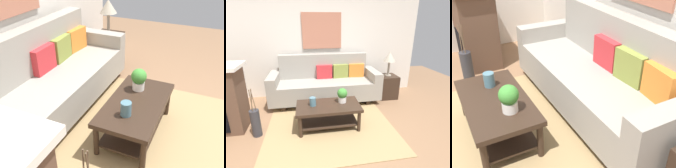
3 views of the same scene
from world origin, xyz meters
TOP-DOWN VIEW (x-y plane):
  - ground_plane at (0.00, 0.00)m, footprint 8.92×8.92m
  - wall_back at (0.00, 2.23)m, footprint 4.92×0.10m
  - area_rug at (0.00, 0.50)m, footprint 2.22×1.85m
  - couch at (0.03, 1.69)m, footprint 2.44×0.84m
  - throw_pillow_crimson at (0.03, 1.82)m, footprint 0.36×0.12m
  - throw_pillow_olive at (0.42, 1.82)m, footprint 0.37×0.14m
  - throw_pillow_orange at (0.81, 1.82)m, footprint 0.37×0.16m
  - coffee_table at (-0.03, 0.57)m, footprint 1.10×0.60m
  - tabletop_vase at (-0.29, 0.59)m, footprint 0.11×0.11m
  - potted_plant_tabletop at (0.23, 0.64)m, footprint 0.18×0.18m
  - side_table at (1.56, 1.63)m, footprint 0.44×0.44m
  - table_lamp at (1.56, 1.63)m, footprint 0.28×0.28m

SIDE VIEW (x-z plane):
  - ground_plane at x=0.00m, z-range 0.00..0.00m
  - area_rug at x=0.00m, z-range 0.00..0.01m
  - side_table at x=1.56m, z-range 0.00..0.56m
  - coffee_table at x=-0.03m, z-range 0.10..0.53m
  - couch at x=0.03m, z-range -0.11..0.97m
  - tabletop_vase at x=-0.29m, z-range 0.43..0.58m
  - potted_plant_tabletop at x=0.23m, z-range 0.44..0.70m
  - throw_pillow_crimson at x=0.03m, z-range 0.52..0.84m
  - throw_pillow_olive at x=0.42m, z-range 0.52..0.84m
  - throw_pillow_orange at x=0.81m, z-range 0.52..0.84m
  - table_lamp at x=1.56m, z-range 0.71..1.28m
  - wall_back at x=0.00m, z-range 0.00..2.70m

